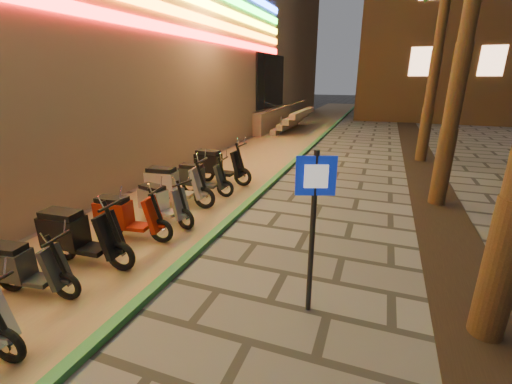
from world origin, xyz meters
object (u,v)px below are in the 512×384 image
at_px(scooter_7, 161,202).
at_px(scooter_10, 216,165).
at_px(scooter_5, 77,235).
at_px(scooter_9, 200,178).
at_px(pedestrian_sign, 314,212).
at_px(scooter_6, 125,216).
at_px(scooter_8, 172,185).
at_px(scooter_4, 23,268).

distance_m(scooter_7, scooter_10, 3.11).
bearing_deg(scooter_5, scooter_10, 85.22).
relative_size(scooter_7, scooter_9, 0.98).
bearing_deg(scooter_5, pedestrian_sign, -1.77).
relative_size(scooter_6, scooter_8, 0.90).
xyz_separation_m(pedestrian_sign, scooter_4, (-4.03, -1.10, -1.03)).
xyz_separation_m(pedestrian_sign, scooter_9, (-3.83, 3.83, -1.00)).
height_order(pedestrian_sign, scooter_4, pedestrian_sign).
height_order(scooter_4, scooter_5, scooter_5).
relative_size(scooter_5, scooter_7, 1.15).
relative_size(scooter_6, scooter_7, 1.05).
height_order(pedestrian_sign, scooter_6, pedestrian_sign).
bearing_deg(pedestrian_sign, scooter_8, 125.10).
distance_m(pedestrian_sign, scooter_10, 6.38).
bearing_deg(scooter_6, scooter_8, 87.96).
bearing_deg(scooter_4, scooter_6, 77.36).
relative_size(scooter_7, scooter_10, 0.84).
bearing_deg(pedestrian_sign, scooter_7, 133.45).
relative_size(scooter_4, scooter_7, 0.96).
xyz_separation_m(scooter_5, scooter_9, (0.16, 3.96, -0.06)).
height_order(pedestrian_sign, scooter_8, pedestrian_sign).
height_order(scooter_7, scooter_10, scooter_10).
bearing_deg(scooter_9, scooter_8, -107.00).
height_order(scooter_4, scooter_7, scooter_7).
xyz_separation_m(scooter_5, scooter_7, (0.28, 2.00, -0.07)).
xyz_separation_m(scooter_4, scooter_6, (0.15, 2.02, 0.04)).
height_order(scooter_7, scooter_9, scooter_9).
height_order(scooter_8, scooter_10, scooter_10).
bearing_deg(scooter_9, scooter_6, -95.18).
xyz_separation_m(scooter_8, scooter_10, (0.16, 2.13, 0.01)).
distance_m(scooter_6, scooter_8, 1.93).
bearing_deg(scooter_8, scooter_5, -94.40).
relative_size(pedestrian_sign, scooter_8, 1.26).
distance_m(scooter_4, scooter_5, 0.97).
xyz_separation_m(scooter_4, scooter_8, (-0.03, 3.94, 0.10)).
bearing_deg(scooter_8, scooter_7, -76.40).
xyz_separation_m(scooter_8, scooter_9, (0.22, 0.98, -0.07)).
bearing_deg(pedestrian_sign, scooter_5, 162.09).
height_order(scooter_5, scooter_9, scooter_5).
relative_size(scooter_6, scooter_9, 1.03).
bearing_deg(scooter_6, scooter_10, 82.95).
relative_size(scooter_8, scooter_9, 1.15).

